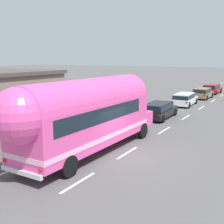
{
  "coord_description": "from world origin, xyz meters",
  "views": [
    {
      "loc": [
        7.06,
        -13.23,
        5.21
      ],
      "look_at": [
        -1.59,
        1.64,
        1.99
      ],
      "focal_mm": 46.81,
      "sensor_mm": 36.0,
      "label": 1
    }
  ],
  "objects_px": {
    "car_third": "(203,93)",
    "car_second": "(185,98)",
    "painted_bus": "(85,113)",
    "car_fourth": "(212,88)",
    "car_lead": "(159,109)"
  },
  "relations": [
    {
      "from": "car_second",
      "to": "car_third",
      "type": "xyz_separation_m",
      "value": [
        0.38,
        6.65,
        -0.01
      ]
    },
    {
      "from": "painted_bus",
      "to": "car_lead",
      "type": "distance_m",
      "value": 11.24
    },
    {
      "from": "car_third",
      "to": "painted_bus",
      "type": "bearing_deg",
      "value": -90.44
    },
    {
      "from": "car_second",
      "to": "car_fourth",
      "type": "xyz_separation_m",
      "value": [
        0.32,
        12.76,
        0.01
      ]
    },
    {
      "from": "painted_bus",
      "to": "car_third",
      "type": "relative_size",
      "value": 2.8
    },
    {
      "from": "painted_bus",
      "to": "car_third",
      "type": "height_order",
      "value": "painted_bus"
    },
    {
      "from": "car_lead",
      "to": "car_third",
      "type": "bearing_deg",
      "value": 88.66
    },
    {
      "from": "car_lead",
      "to": "car_second",
      "type": "relative_size",
      "value": 1.0
    },
    {
      "from": "car_third",
      "to": "car_second",
      "type": "bearing_deg",
      "value": -93.3
    },
    {
      "from": "painted_bus",
      "to": "car_lead",
      "type": "relative_size",
      "value": 2.46
    },
    {
      "from": "car_third",
      "to": "car_fourth",
      "type": "relative_size",
      "value": 0.92
    },
    {
      "from": "car_lead",
      "to": "car_second",
      "type": "distance_m",
      "value": 7.88
    },
    {
      "from": "car_second",
      "to": "car_lead",
      "type": "bearing_deg",
      "value": -89.69
    },
    {
      "from": "car_second",
      "to": "car_fourth",
      "type": "distance_m",
      "value": 12.77
    },
    {
      "from": "car_lead",
      "to": "car_second",
      "type": "height_order",
      "value": "same"
    }
  ]
}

